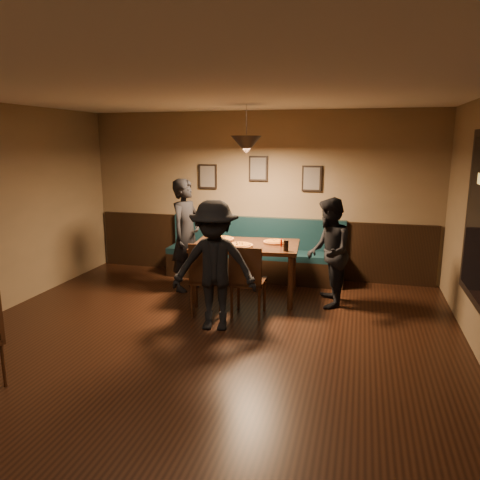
% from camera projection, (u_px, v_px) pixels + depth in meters
% --- Properties ---
extents(floor, '(7.00, 7.00, 0.00)m').
position_uv_depth(floor, '(186.00, 363.00, 4.88)').
color(floor, black).
rests_on(floor, ground).
extents(ceiling, '(7.00, 7.00, 0.00)m').
position_uv_depth(ceiling, '(178.00, 86.00, 4.29)').
color(ceiling, silver).
rests_on(ceiling, ground).
extents(wall_back, '(6.00, 0.00, 6.00)m').
position_uv_depth(wall_back, '(259.00, 195.00, 7.90)').
color(wall_back, '#8C704F').
rests_on(wall_back, ground).
extents(wainscot, '(5.88, 0.06, 1.00)m').
position_uv_depth(wainscot, '(258.00, 247.00, 8.06)').
color(wainscot, black).
rests_on(wainscot, ground).
extents(booth_bench, '(3.00, 0.60, 1.00)m').
position_uv_depth(booth_bench, '(254.00, 250.00, 7.80)').
color(booth_bench, '#0F232D').
rests_on(booth_bench, ground).
extents(picture_left, '(0.32, 0.04, 0.42)m').
position_uv_depth(picture_left, '(208.00, 176.00, 8.03)').
color(picture_left, black).
rests_on(picture_left, wall_back).
extents(picture_center, '(0.32, 0.04, 0.42)m').
position_uv_depth(picture_center, '(258.00, 168.00, 7.77)').
color(picture_center, black).
rests_on(picture_center, wall_back).
extents(picture_right, '(0.32, 0.04, 0.42)m').
position_uv_depth(picture_right, '(312.00, 178.00, 7.58)').
color(picture_right, black).
rests_on(picture_right, wall_back).
extents(pendant_lamp, '(0.44, 0.44, 0.25)m').
position_uv_depth(pendant_lamp, '(246.00, 145.00, 6.49)').
color(pendant_lamp, black).
rests_on(pendant_lamp, ceiling).
extents(dining_table, '(1.61, 1.12, 0.82)m').
position_uv_depth(dining_table, '(246.00, 271.00, 6.87)').
color(dining_table, black).
rests_on(dining_table, floor).
extents(chair_near_left, '(0.52, 0.52, 1.00)m').
position_uv_depth(chair_near_left, '(208.00, 277.00, 6.23)').
color(chair_near_left, '#311A0D').
rests_on(chair_near_left, floor).
extents(chair_near_right, '(0.44, 0.44, 0.97)m').
position_uv_depth(chair_near_right, '(249.00, 280.00, 6.15)').
color(chair_near_right, black).
rests_on(chair_near_right, floor).
extents(diner_left, '(0.55, 0.72, 1.74)m').
position_uv_depth(diner_left, '(186.00, 235.00, 7.16)').
color(diner_left, black).
rests_on(diner_left, floor).
extents(diner_right, '(0.68, 0.82, 1.54)m').
position_uv_depth(diner_right, '(329.00, 253.00, 6.46)').
color(diner_right, black).
rests_on(diner_right, floor).
extents(diner_front, '(1.11, 0.72, 1.61)m').
position_uv_depth(diner_front, '(214.00, 266.00, 5.63)').
color(diner_front, black).
rests_on(diner_front, floor).
extents(pizza_a, '(0.46, 0.46, 0.04)m').
position_uv_depth(pizza_a, '(222.00, 239.00, 7.04)').
color(pizza_a, orange).
rests_on(pizza_a, dining_table).
extents(pizza_b, '(0.45, 0.45, 0.04)m').
position_uv_depth(pizza_b, '(240.00, 245.00, 6.60)').
color(pizza_b, gold).
rests_on(pizza_b, dining_table).
extents(pizza_c, '(0.35, 0.35, 0.04)m').
position_uv_depth(pizza_c, '(275.00, 242.00, 6.83)').
color(pizza_c, orange).
rests_on(pizza_c, dining_table).
extents(soda_glass, '(0.08, 0.08, 0.15)m').
position_uv_depth(soda_glass, '(286.00, 246.00, 6.33)').
color(soda_glass, black).
rests_on(soda_glass, dining_table).
extents(tabasco_bottle, '(0.03, 0.03, 0.12)m').
position_uv_depth(tabasco_bottle, '(281.00, 242.00, 6.61)').
color(tabasco_bottle, '#8B1204').
rests_on(tabasco_bottle, dining_table).
extents(napkin_a, '(0.19, 0.19, 0.01)m').
position_uv_depth(napkin_a, '(213.00, 239.00, 7.13)').
color(napkin_a, '#207929').
rests_on(napkin_a, dining_table).
extents(napkin_b, '(0.17, 0.17, 0.01)m').
position_uv_depth(napkin_b, '(206.00, 246.00, 6.61)').
color(napkin_b, '#1F7638').
rests_on(napkin_b, dining_table).
extents(cutlery_set, '(0.17, 0.08, 0.00)m').
position_uv_depth(cutlery_set, '(234.00, 249.00, 6.45)').
color(cutlery_set, silver).
rests_on(cutlery_set, dining_table).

